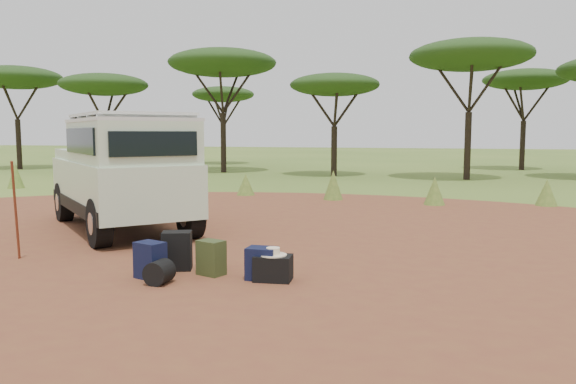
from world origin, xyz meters
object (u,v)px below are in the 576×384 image
(safari_vehicle, at_px, (122,175))
(hard_case, at_px, (273,268))
(backpack_navy, at_px, (150,260))
(backpack_black, at_px, (177,251))
(duffel_navy, at_px, (262,264))
(backpack_olive, at_px, (211,258))
(walking_staff, at_px, (16,211))

(safari_vehicle, height_order, hard_case, safari_vehicle)
(backpack_navy, bearing_deg, hard_case, 31.12)
(backpack_navy, bearing_deg, backpack_black, 95.95)
(safari_vehicle, distance_m, backpack_navy, 4.32)
(safari_vehicle, height_order, duffel_navy, safari_vehicle)
(backpack_black, xyz_separation_m, duffel_navy, (1.39, -0.16, -0.06))
(hard_case, bearing_deg, safari_vehicle, 138.86)
(backpack_olive, bearing_deg, safari_vehicle, 157.46)
(backpack_olive, distance_m, hard_case, 0.95)
(walking_staff, height_order, hard_case, walking_staff)
(walking_staff, bearing_deg, backpack_olive, -35.40)
(backpack_black, height_order, backpack_olive, backpack_black)
(backpack_navy, height_order, hard_case, backpack_navy)
(safari_vehicle, height_order, backpack_black, safari_vehicle)
(duffel_navy, bearing_deg, safari_vehicle, 143.90)
(duffel_navy, distance_m, hard_case, 0.18)
(backpack_navy, bearing_deg, walking_staff, -168.48)
(safari_vehicle, height_order, walking_staff, safari_vehicle)
(safari_vehicle, xyz_separation_m, walking_staff, (0.04, -3.02, -0.35))
(walking_staff, relative_size, backpack_olive, 3.26)
(backpack_olive, bearing_deg, backpack_navy, -131.86)
(backpack_olive, height_order, duffel_navy, backpack_olive)
(safari_vehicle, xyz_separation_m, backpack_navy, (2.59, -3.33, -0.90))
(backpack_black, distance_m, duffel_navy, 1.40)
(safari_vehicle, bearing_deg, walking_staff, -46.98)
(hard_case, bearing_deg, backpack_black, 167.06)
(backpack_navy, height_order, backpack_olive, backpack_navy)
(backpack_black, bearing_deg, safari_vehicle, 113.12)
(safari_vehicle, bearing_deg, duffel_navy, 6.54)
(duffel_navy, bearing_deg, backpack_black, 172.85)
(safari_vehicle, relative_size, backpack_black, 8.50)
(safari_vehicle, relative_size, backpack_navy, 9.48)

